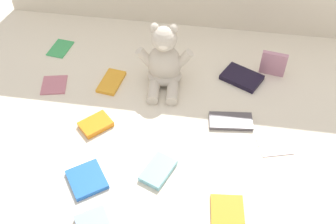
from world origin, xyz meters
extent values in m
plane|color=silver|center=(0.00, 0.00, 0.00)|extent=(3.20, 3.20, 0.00)
ellipsoid|color=beige|center=(-0.07, 0.14, 0.07)|extent=(0.12, 0.10, 0.15)
ellipsoid|color=beige|center=(-0.07, 0.14, 0.03)|extent=(0.13, 0.11, 0.05)
sphere|color=beige|center=(-0.07, 0.14, 0.19)|extent=(0.09, 0.09, 0.08)
ellipsoid|color=white|center=(-0.07, 0.10, 0.18)|extent=(0.04, 0.03, 0.03)
sphere|color=beige|center=(-0.10, 0.14, 0.22)|extent=(0.03, 0.03, 0.03)
sphere|color=beige|center=(-0.04, 0.15, 0.22)|extent=(0.03, 0.03, 0.03)
cylinder|color=beige|center=(-0.13, 0.13, 0.10)|extent=(0.07, 0.04, 0.08)
cylinder|color=beige|center=(-0.01, 0.14, 0.10)|extent=(0.07, 0.04, 0.08)
cylinder|color=beige|center=(-0.09, 0.06, 0.02)|extent=(0.05, 0.09, 0.04)
cylinder|color=beige|center=(-0.03, 0.06, 0.02)|extent=(0.05, 0.09, 0.04)
cube|color=gold|center=(-0.25, 0.10, 0.01)|extent=(0.08, 0.13, 0.01)
cube|color=#3BA65D|center=(-0.49, 0.25, 0.00)|extent=(0.08, 0.11, 0.01)
cube|color=#B97D97|center=(0.30, 0.23, 0.05)|extent=(0.09, 0.03, 0.10)
cube|color=white|center=(0.30, -0.10, 0.00)|extent=(0.11, 0.10, 0.01)
cube|color=#79C1D1|center=(-0.03, -0.24, 0.01)|extent=(0.10, 0.12, 0.02)
cube|color=orange|center=(-0.25, -0.10, 0.01)|extent=(0.11, 0.11, 0.02)
cube|color=black|center=(0.20, 0.19, 0.01)|extent=(0.16, 0.14, 0.02)
cube|color=#544F56|center=(0.17, -0.02, 0.01)|extent=(0.14, 0.08, 0.01)
cube|color=orange|center=(0.18, -0.36, 0.01)|extent=(0.10, 0.13, 0.01)
cube|color=blue|center=(-0.22, -0.30, 0.01)|extent=(0.14, 0.14, 0.01)
cube|color=#BC6B7F|center=(-0.45, 0.06, 0.00)|extent=(0.10, 0.11, 0.01)
camera|label=1|loc=(0.10, -0.88, 0.95)|focal=42.43mm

